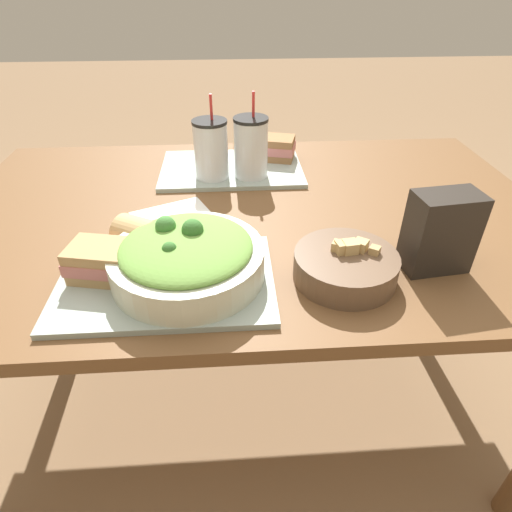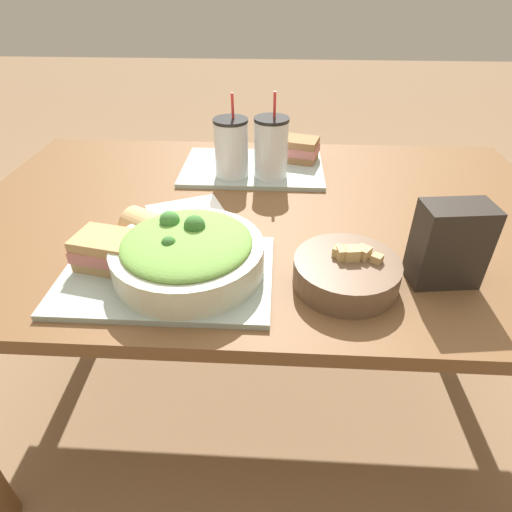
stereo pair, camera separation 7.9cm
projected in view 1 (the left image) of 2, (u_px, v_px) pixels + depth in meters
name	position (u px, v px, depth m)	size (l,w,h in m)	color
ground_plane	(252.00, 400.00, 1.44)	(12.00, 12.00, 0.00)	#846647
dining_table	(250.00, 241.00, 1.08)	(1.44, 0.91, 0.73)	brown
tray_near	(167.00, 281.00, 0.79)	(0.39, 0.26, 0.01)	#99A89E
tray_far	(232.00, 169.00, 1.21)	(0.39, 0.26, 0.01)	#99A89E
salad_bowl	(187.00, 257.00, 0.77)	(0.28, 0.28, 0.10)	beige
soup_bowl	(345.00, 265.00, 0.79)	(0.19, 0.19, 0.08)	brown
sandwich_near	(103.00, 261.00, 0.78)	(0.14, 0.11, 0.06)	tan
baguette_near	(143.00, 237.00, 0.84)	(0.12, 0.11, 0.07)	tan
sandwich_far	(273.00, 148.00, 1.24)	(0.14, 0.11, 0.06)	olive
baguette_far	(249.00, 142.00, 1.27)	(0.09, 0.09, 0.07)	tan
drink_cup_dark	(211.00, 151.00, 1.11)	(0.09, 0.09, 0.22)	silver
drink_cup_red	(251.00, 149.00, 1.12)	(0.09, 0.09, 0.22)	silver
chip_bag	(440.00, 232.00, 0.79)	(0.13, 0.09, 0.16)	#28231E
napkin_folded	(172.00, 216.00, 1.00)	(0.21, 0.18, 0.00)	white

